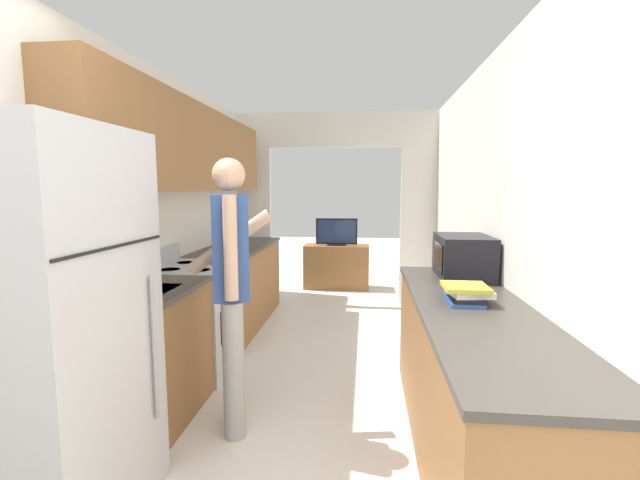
# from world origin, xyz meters

# --- Properties ---
(wall_left) EXTENTS (0.38, 6.92, 2.50)m
(wall_left) POSITION_xyz_m (-1.26, 2.09, 1.52)
(wall_left) COLOR silver
(wall_left) RESTS_ON ground_plane
(wall_right) EXTENTS (0.06, 6.92, 2.50)m
(wall_right) POSITION_xyz_m (1.34, 1.66, 1.25)
(wall_right) COLOR silver
(wall_right) RESTS_ON ground_plane
(wall_far_with_doorway) EXTENTS (3.02, 0.06, 2.50)m
(wall_far_with_doorway) POSITION_xyz_m (0.00, 4.55, 1.45)
(wall_far_with_doorway) COLOR silver
(wall_far_with_doorway) RESTS_ON ground_plane
(counter_left) EXTENTS (0.62, 3.40, 0.88)m
(counter_left) POSITION_xyz_m (-1.01, 2.76, 0.44)
(counter_left) COLOR brown
(counter_left) RESTS_ON ground_plane
(counter_right) EXTENTS (0.62, 2.30, 0.88)m
(counter_right) POSITION_xyz_m (1.01, 1.26, 0.44)
(counter_right) COLOR brown
(counter_right) RESTS_ON ground_plane
(refrigerator) EXTENTS (0.72, 0.77, 1.78)m
(refrigerator) POSITION_xyz_m (-0.97, 0.56, 0.89)
(refrigerator) COLOR #B7B7BC
(refrigerator) RESTS_ON ground_plane
(range_oven) EXTENTS (0.66, 0.73, 1.02)m
(range_oven) POSITION_xyz_m (-1.00, 2.24, 0.45)
(range_oven) COLOR #B7B7BC
(range_oven) RESTS_ON ground_plane
(person) EXTENTS (0.54, 0.45, 1.70)m
(person) POSITION_xyz_m (-0.40, 1.38, 0.92)
(person) COLOR #9E9E9E
(person) RESTS_ON ground_plane
(microwave) EXTENTS (0.36, 0.51, 0.30)m
(microwave) POSITION_xyz_m (1.11, 2.03, 1.04)
(microwave) COLOR black
(microwave) RESTS_ON counter_right
(book_stack) EXTENTS (0.26, 0.30, 0.10)m
(book_stack) POSITION_xyz_m (0.98, 1.31, 0.94)
(book_stack) COLOR #2D4C99
(book_stack) RESTS_ON counter_right
(tv_cabinet) EXTENTS (0.98, 0.42, 0.66)m
(tv_cabinet) POSITION_xyz_m (-0.02, 5.33, 0.33)
(tv_cabinet) COLOR brown
(tv_cabinet) RESTS_ON ground_plane
(television) EXTENTS (0.62, 0.16, 0.41)m
(television) POSITION_xyz_m (-0.02, 5.29, 0.86)
(television) COLOR black
(television) RESTS_ON tv_cabinet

